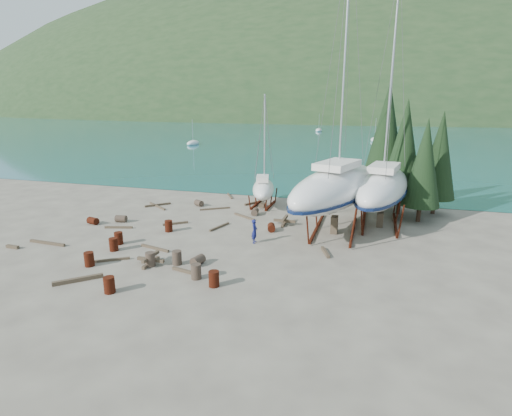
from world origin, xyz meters
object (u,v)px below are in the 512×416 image
(large_sailboat_far, at_px, (382,187))
(worker, at_px, (255,231))
(large_sailboat_near, at_px, (337,187))
(small_sailboat_shore, at_px, (263,189))

(large_sailboat_far, bearing_deg, worker, -129.91)
(large_sailboat_near, bearing_deg, small_sailboat_shore, 160.46)
(large_sailboat_far, xyz_separation_m, small_sailboat_shore, (-10.67, 2.97, -1.41))
(large_sailboat_near, bearing_deg, large_sailboat_far, 55.70)
(large_sailboat_far, bearing_deg, small_sailboat_shore, 174.91)
(large_sailboat_near, height_order, small_sailboat_shore, large_sailboat_near)
(small_sailboat_shore, xyz_separation_m, worker, (2.13, -10.05, -0.86))
(large_sailboat_far, relative_size, small_sailboat_shore, 1.85)
(small_sailboat_shore, bearing_deg, large_sailboat_far, -29.25)
(small_sailboat_shore, distance_m, worker, 10.31)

